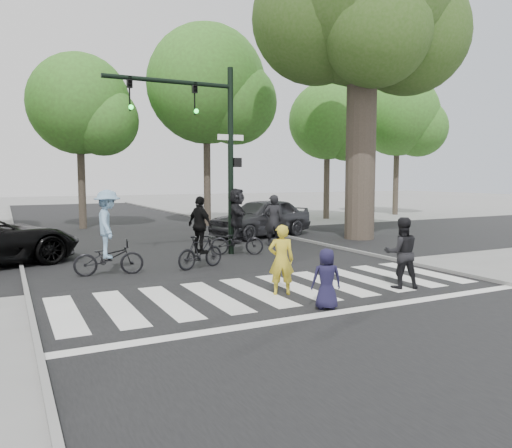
{
  "coord_description": "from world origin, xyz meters",
  "views": [
    {
      "loc": [
        -5.4,
        -8.66,
        2.55
      ],
      "look_at": [
        0.5,
        3.0,
        1.3
      ],
      "focal_mm": 35.0,
      "sensor_mm": 36.0,
      "label": 1
    }
  ],
  "objects": [
    {
      "name": "pedestrian_woman",
      "position": [
        -0.14,
        0.54,
        0.76
      ],
      "size": [
        0.65,
        0.54,
        1.53
      ],
      "primitive_type": "imported",
      "rotation": [
        0.0,
        0.0,
        2.76
      ],
      "color": "gold",
      "rests_on": "ground"
    },
    {
      "name": "pedestrian_adult",
      "position": [
        2.64,
        -0.13,
        0.82
      ],
      "size": [
        0.98,
        0.89,
        1.63
      ],
      "primitive_type": "imported",
      "rotation": [
        0.0,
        0.0,
        2.72
      ],
      "color": "black",
      "rests_on": "ground"
    },
    {
      "name": "bg_tree_4",
      "position": [
        12.23,
        16.12,
        5.64
      ],
      "size": [
        4.83,
        4.6,
        8.15
      ],
      "color": "brown",
      "rests_on": "ground"
    },
    {
      "name": "eucalyptus",
      "position": [
        7.53,
        7.67,
        9.08
      ],
      "size": [
        8.3,
        7.2,
        13.0
      ],
      "color": "brown",
      "rests_on": "ground"
    },
    {
      "name": "traffic_signal",
      "position": [
        0.35,
        6.2,
        3.9
      ],
      "size": [
        4.45,
        0.29,
        6.0
      ],
      "color": "black",
      "rests_on": "ground"
    },
    {
      "name": "bystander_dark",
      "position": [
        3.38,
        7.29,
        0.94
      ],
      "size": [
        0.8,
        0.66,
        1.89
      ],
      "primitive_type": "imported",
      "rotation": [
        0.0,
        0.0,
        2.78
      ],
      "color": "black",
      "rests_on": "ground"
    },
    {
      "name": "ground",
      "position": [
        0.0,
        0.0,
        0.0
      ],
      "size": [
        120.0,
        120.0,
        0.0
      ],
      "primitive_type": "plane",
      "color": "gray",
      "rests_on": "ground"
    },
    {
      "name": "cyclist_left",
      "position": [
        -3.05,
        4.4,
        0.96
      ],
      "size": [
        1.82,
        1.22,
        2.21
      ],
      "color": "black",
      "rests_on": "ground"
    },
    {
      "name": "road_cross",
      "position": [
        0.0,
        8.0,
        0.01
      ],
      "size": [
        70.0,
        10.0,
        0.01
      ],
      "primitive_type": "cube",
      "color": "black",
      "rests_on": "ground"
    },
    {
      "name": "cyclist_right",
      "position": [
        1.32,
        5.98,
        0.97
      ],
      "size": [
        1.81,
        1.66,
        2.17
      ],
      "color": "black",
      "rests_on": "ground"
    },
    {
      "name": "car_grey",
      "position": [
        4.3,
        10.03,
        0.81
      ],
      "size": [
        5.14,
        3.29,
        1.63
      ],
      "primitive_type": "imported",
      "rotation": [
        0.0,
        0.0,
        -1.26
      ],
      "color": "#313235",
      "rests_on": "ground"
    },
    {
      "name": "road_stem",
      "position": [
        0.0,
        5.0,
        0.01
      ],
      "size": [
        10.0,
        70.0,
        0.01
      ],
      "primitive_type": "cube",
      "color": "black",
      "rests_on": "ground"
    },
    {
      "name": "curb_right",
      "position": [
        5.05,
        5.0,
        0.05
      ],
      "size": [
        0.1,
        70.0,
        0.1
      ],
      "primitive_type": "cube",
      "color": "gray",
      "rests_on": "ground"
    },
    {
      "name": "bg_tree_2",
      "position": [
        -1.76,
        16.62,
        5.78
      ],
      "size": [
        5.04,
        4.8,
        8.4
      ],
      "color": "brown",
      "rests_on": "ground"
    },
    {
      "name": "bg_tree_3",
      "position": [
        4.31,
        15.27,
        6.94
      ],
      "size": [
        6.3,
        6.0,
        10.2
      ],
      "color": "brown",
      "rests_on": "ground"
    },
    {
      "name": "cyclist_mid",
      "position": [
        -0.6,
        4.23,
        0.83
      ],
      "size": [
        1.6,
        1.01,
        2.01
      ],
      "color": "black",
      "rests_on": "ground"
    },
    {
      "name": "curb_left",
      "position": [
        -5.05,
        5.0,
        0.05
      ],
      "size": [
        0.1,
        70.0,
        0.1
      ],
      "primitive_type": "cube",
      "color": "gray",
      "rests_on": "ground"
    },
    {
      "name": "bg_tree_5",
      "position": [
        18.27,
        16.69,
        6.36
      ],
      "size": [
        5.67,
        5.4,
        9.3
      ],
      "color": "brown",
      "rests_on": "ground"
    },
    {
      "name": "crosswalk",
      "position": [
        0.0,
        0.66,
        0.01
      ],
      "size": [
        10.0,
        3.85,
        0.01
      ],
      "color": "silver",
      "rests_on": "ground"
    },
    {
      "name": "pedestrian_child",
      "position": [
        0.06,
        -0.87,
        0.59
      ],
      "size": [
        0.67,
        0.55,
        1.18
      ],
      "primitive_type": "imported",
      "rotation": [
        0.0,
        0.0,
        2.79
      ],
      "color": "#1B1835",
      "rests_on": "ground"
    }
  ]
}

